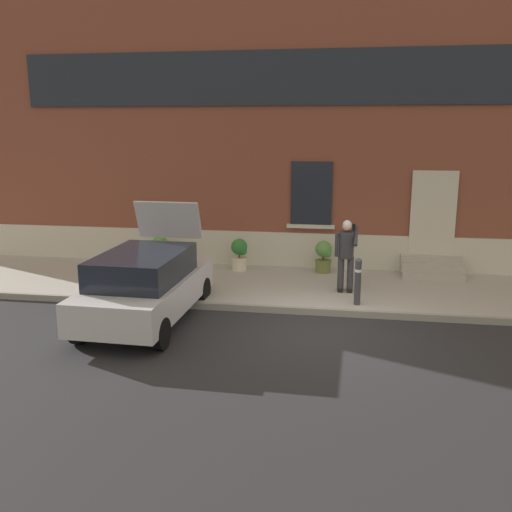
% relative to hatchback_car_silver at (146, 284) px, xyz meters
% --- Properties ---
extents(ground_plane, '(80.00, 80.00, 0.00)m').
position_rel_hatchback_car_silver_xyz_m(ground_plane, '(3.48, 0.05, -0.80)').
color(ground_plane, '#232326').
extents(sidewalk, '(24.00, 3.60, 0.15)m').
position_rel_hatchback_car_silver_xyz_m(sidewalk, '(3.48, 2.85, -0.72)').
color(sidewalk, '#99968E').
rests_on(sidewalk, ground).
extents(curb_edge, '(24.00, 0.12, 0.15)m').
position_rel_hatchback_car_silver_xyz_m(curb_edge, '(3.48, 0.99, -0.72)').
color(curb_edge, gray).
rests_on(curb_edge, ground).
extents(building_facade, '(24.00, 1.52, 7.50)m').
position_rel_hatchback_car_silver_xyz_m(building_facade, '(3.49, 5.33, 2.93)').
color(building_facade, brown).
rests_on(building_facade, ground).
extents(entrance_stoop, '(1.56, 0.96, 0.48)m').
position_rel_hatchback_car_silver_xyz_m(entrance_stoop, '(6.24, 4.27, -0.46)').
color(entrance_stoop, '#9E998E').
rests_on(entrance_stoop, sidewalk).
extents(hatchback_car_silver, '(1.87, 4.11, 2.34)m').
position_rel_hatchback_car_silver_xyz_m(hatchback_car_silver, '(0.00, 0.00, 0.00)').
color(hatchback_car_silver, '#B7B7BF').
rests_on(hatchback_car_silver, ground).
extents(bollard_near_person, '(0.15, 0.15, 1.04)m').
position_rel_hatchback_car_silver_xyz_m(bollard_near_person, '(4.30, 1.40, -0.09)').
color(bollard_near_person, '#333338').
rests_on(bollard_near_person, sidewalk).
extents(person_on_phone, '(0.51, 0.51, 1.74)m').
position_rel_hatchback_car_silver_xyz_m(person_on_phone, '(4.03, 2.26, 0.35)').
color(person_on_phone, '#2D2D33').
rests_on(person_on_phone, sidewalk).
extents(planter_charcoal, '(0.44, 0.44, 0.86)m').
position_rel_hatchback_car_silver_xyz_m(planter_charcoal, '(-1.08, 4.07, -0.19)').
color(planter_charcoal, '#2D2D30').
rests_on(planter_charcoal, sidewalk).
extents(planter_cream, '(0.44, 0.44, 0.86)m').
position_rel_hatchback_car_silver_xyz_m(planter_cream, '(1.18, 3.99, -0.19)').
color(planter_cream, beige).
rests_on(planter_cream, sidewalk).
extents(planter_olive, '(0.44, 0.44, 0.86)m').
position_rel_hatchback_car_silver_xyz_m(planter_olive, '(3.44, 4.09, -0.19)').
color(planter_olive, '#606B38').
rests_on(planter_olive, sidewalk).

